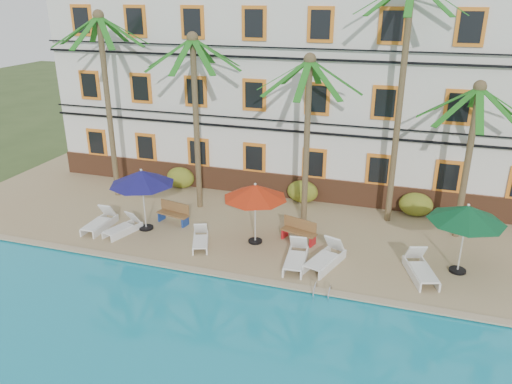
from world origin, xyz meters
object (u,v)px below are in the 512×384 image
(umbrella_green, at_px, (467,214))
(lounger_b, at_px, (123,227))
(lounger_d, at_px, (296,257))
(bench_right, at_px, (300,230))
(palm_a, at_px, (106,83))
(palm_e, at_px, (472,138))
(lounger_c, at_px, (200,239))
(lounger_e, at_px, (326,258))
(pool_ladder, at_px, (322,294))
(lounger_f, at_px, (421,269))
(umbrella_red, at_px, (255,192))
(palm_b, at_px, (195,99))
(umbrella_blue, at_px, (142,178))
(palm_d, at_px, (403,76))
(palm_c, at_px, (308,117))
(bench_left, at_px, (174,213))
(lounger_a, at_px, (100,222))

(umbrella_green, bearing_deg, lounger_b, -176.09)
(lounger_d, relative_size, bench_right, 1.31)
(palm_a, xyz_separation_m, palm_e, (16.00, 0.25, -1.36))
(palm_e, xyz_separation_m, lounger_c, (-9.85, -3.99, -3.97))
(lounger_e, relative_size, pool_ladder, 2.95)
(lounger_f, relative_size, pool_ladder, 2.90)
(palm_e, height_order, umbrella_red, palm_e)
(palm_e, bearing_deg, pool_ladder, -127.05)
(lounger_f, bearing_deg, palm_b, 161.15)
(lounger_b, distance_m, lounger_c, 3.55)
(pool_ladder, bearing_deg, palm_e, 52.95)
(lounger_e, xyz_separation_m, pool_ladder, (0.26, -1.93, -0.32))
(lounger_b, bearing_deg, lounger_d, -2.86)
(umbrella_red, relative_size, pool_ladder, 3.47)
(umbrella_blue, bearing_deg, palm_b, 67.04)
(umbrella_green, bearing_deg, pool_ladder, -146.50)
(lounger_c, bearing_deg, palm_b, 114.00)
(palm_e, bearing_deg, lounger_e, -139.63)
(umbrella_blue, distance_m, umbrella_red, 4.87)
(lounger_b, distance_m, lounger_d, 7.58)
(palm_a, xyz_separation_m, umbrella_green, (15.91, -2.80, -3.29))
(palm_a, distance_m, lounger_f, 15.93)
(palm_e, distance_m, umbrella_green, 3.61)
(palm_a, height_order, lounger_d, palm_a)
(palm_a, distance_m, umbrella_red, 9.28)
(palm_a, distance_m, lounger_d, 12.17)
(palm_d, xyz_separation_m, pool_ladder, (-1.68, -6.73, -6.38))
(palm_c, bearing_deg, lounger_c, -135.67)
(palm_b, height_order, bench_left, palm_b)
(umbrella_green, bearing_deg, palm_c, 158.57)
(palm_b, bearing_deg, lounger_b, -118.44)
(umbrella_green, relative_size, lounger_f, 1.25)
(lounger_a, height_order, lounger_c, lounger_a)
(umbrella_blue, bearing_deg, lounger_c, -13.52)
(bench_left, relative_size, bench_right, 0.99)
(lounger_a, bearing_deg, umbrella_blue, 15.94)
(lounger_a, height_order, lounger_e, lounger_e)
(palm_c, bearing_deg, pool_ladder, -71.09)
(lounger_d, distance_m, bench_left, 6.31)
(umbrella_green, xyz_separation_m, lounger_d, (-5.74, -1.29, -1.99))
(palm_e, bearing_deg, umbrella_red, -158.62)
(pool_ladder, bearing_deg, bench_right, 114.39)
(lounger_d, bearing_deg, palm_a, 158.11)
(pool_ladder, bearing_deg, lounger_a, 168.04)
(palm_b, xyz_separation_m, umbrella_blue, (-1.24, -2.93, -2.78))
(palm_c, bearing_deg, lounger_f, -32.98)
(palm_d, relative_size, bench_right, 6.49)
(umbrella_red, height_order, lounger_d, umbrella_red)
(palm_a, distance_m, umbrella_green, 16.49)
(lounger_f, height_order, pool_ladder, lounger_f)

